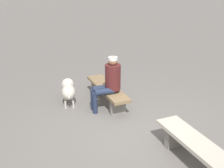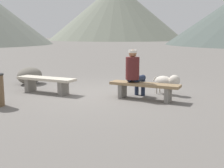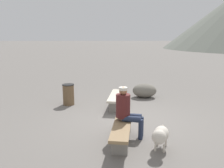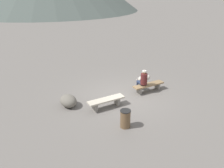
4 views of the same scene
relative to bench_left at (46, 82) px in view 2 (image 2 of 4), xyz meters
name	(u,v)px [view 2 (image 2 of 4)]	position (x,y,z in m)	size (l,w,h in m)	color
ground	(97,94)	(1.40, 0.35, -0.35)	(210.00, 210.00, 0.06)	slate
bench_left	(46,82)	(0.00, 0.00, 0.00)	(1.83, 0.72, 0.45)	gray
bench_right	(145,87)	(2.83, -0.02, 0.00)	(1.85, 0.69, 0.43)	gray
seated_person	(134,71)	(2.52, 0.12, 0.40)	(0.46, 0.70, 1.27)	#511E1E
dog	(167,82)	(3.30, 0.79, 0.04)	(0.80, 0.53, 0.57)	beige
boulder	(30,76)	(-1.31, 1.22, -0.04)	(0.97, 0.73, 0.56)	#6B665B
distant_peak_1	(116,12)	(-18.70, 71.34, 7.20)	(36.76, 36.76, 15.04)	gray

